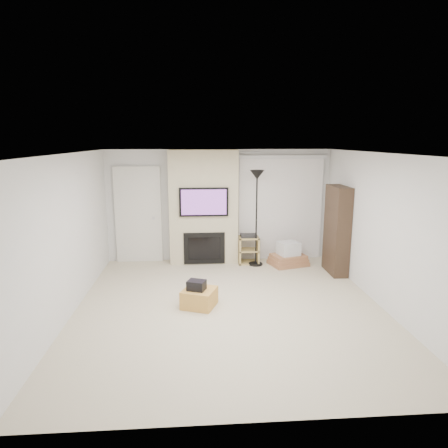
{
  "coord_description": "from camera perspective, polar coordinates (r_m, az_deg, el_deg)",
  "views": [
    {
      "loc": [
        -0.54,
        -6.12,
        2.71
      ],
      "look_at": [
        0.0,
        1.2,
        1.15
      ],
      "focal_mm": 32.0,
      "sensor_mm": 36.0,
      "label": 1
    }
  ],
  "objects": [
    {
      "name": "wall_left",
      "position": [
        6.59,
        -21.41,
        -1.64
      ],
      "size": [
        0.0,
        5.5,
        2.5
      ],
      "primitive_type": "cube",
      "rotation": [
        1.57,
        0.0,
        1.57
      ],
      "color": "silver",
      "rests_on": "ground"
    },
    {
      "name": "ottoman",
      "position": [
        6.7,
        -3.55,
        -10.47
      ],
      "size": [
        0.65,
        0.65,
        0.3
      ],
      "primitive_type": "cube",
      "rotation": [
        0.0,
        0.0,
        -0.37
      ],
      "color": "gold",
      "rests_on": "floor"
    },
    {
      "name": "floor",
      "position": [
        6.72,
        0.77,
        -11.8
      ],
      "size": [
        5.0,
        5.5,
        0.0
      ],
      "primitive_type": "cube",
      "color": "beige",
      "rests_on": "ground"
    },
    {
      "name": "black_bag",
      "position": [
        6.6,
        -3.95,
        -8.72
      ],
      "size": [
        0.34,
        0.31,
        0.16
      ],
      "primitive_type": "cube",
      "rotation": [
        0.0,
        0.0,
        -0.37
      ],
      "color": "black",
      "rests_on": "ottoman"
    },
    {
      "name": "vertical_blinds",
      "position": [
        9.15,
        8.09,
        2.83
      ],
      "size": [
        1.98,
        0.1,
        2.37
      ],
      "color": "silver",
      "rests_on": "floor"
    },
    {
      "name": "wall_right",
      "position": [
        6.99,
        21.68,
        -0.92
      ],
      "size": [
        0.0,
        5.5,
        2.5
      ],
      "primitive_type": "cube",
      "rotation": [
        1.57,
        0.0,
        1.57
      ],
      "color": "silver",
      "rests_on": "ground"
    },
    {
      "name": "floor_lamp",
      "position": [
        8.53,
        4.71,
        4.72
      ],
      "size": [
        0.31,
        0.31,
        2.08
      ],
      "color": "black",
      "rests_on": "floor"
    },
    {
      "name": "wall_front",
      "position": [
        3.71,
        4.57,
        -11.16
      ],
      "size": [
        5.0,
        0.0,
        2.5
      ],
      "primitive_type": "cube",
      "rotation": [
        1.57,
        0.0,
        0.0
      ],
      "color": "silver",
      "rests_on": "ground"
    },
    {
      "name": "av_stand",
      "position": [
        8.9,
        3.51,
        -3.44
      ],
      "size": [
        0.45,
        0.38,
        0.66
      ],
      "color": "tan",
      "rests_on": "floor"
    },
    {
      "name": "ceiling",
      "position": [
        6.15,
        0.83,
        10.04
      ],
      "size": [
        5.0,
        5.5,
        0.0
      ],
      "primitive_type": "cube",
      "color": "white",
      "rests_on": "wall_back"
    },
    {
      "name": "wall_back",
      "position": [
        9.01,
        -0.73,
        2.66
      ],
      "size": [
        5.0,
        0.0,
        2.5
      ],
      "primitive_type": "cube",
      "rotation": [
        1.57,
        0.0,
        0.0
      ],
      "color": "silver",
      "rests_on": "ground"
    },
    {
      "name": "fireplace_wall",
      "position": [
        8.79,
        -2.92,
        2.32
      ],
      "size": [
        1.5,
        0.47,
        2.5
      ],
      "color": "beige",
      "rests_on": "floor"
    },
    {
      "name": "hvac_vent",
      "position": [
        6.99,
        3.57,
        10.23
      ],
      "size": [
        0.35,
        0.18,
        0.01
      ],
      "primitive_type": "cube",
      "color": "silver",
      "rests_on": "ceiling"
    },
    {
      "name": "entry_door",
      "position": [
        9.08,
        -12.12,
        1.21
      ],
      "size": [
        1.02,
        0.11,
        2.14
      ],
      "color": "silver",
      "rests_on": "floor"
    },
    {
      "name": "bookshelf",
      "position": [
        8.45,
        15.82,
        -0.84
      ],
      "size": [
        0.3,
        0.8,
        1.8
      ],
      "color": "#2F2117",
      "rests_on": "floor"
    },
    {
      "name": "box_stack",
      "position": [
        8.9,
        9.17,
        -4.57
      ],
      "size": [
        0.9,
        0.78,
        0.52
      ],
      "color": "#A66F4B",
      "rests_on": "floor"
    }
  ]
}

